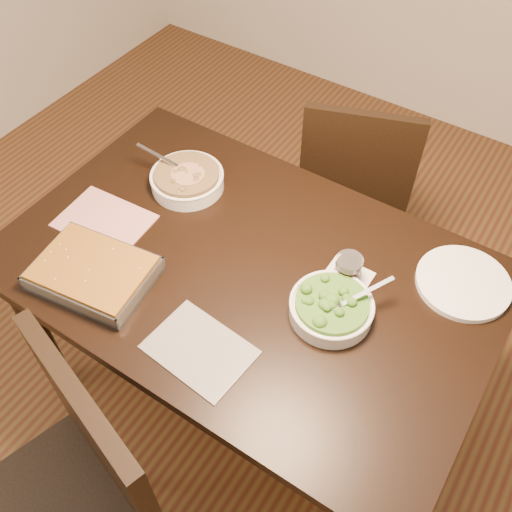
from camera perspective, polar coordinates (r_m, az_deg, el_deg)
ground at (r=2.27m, az=-0.70°, el=-12.97°), size 4.00×4.00×0.00m
table at (r=1.71m, az=-0.91°, el=-3.05°), size 1.40×0.90×0.75m
magazine_a at (r=1.81m, az=-14.91°, el=3.41°), size 0.28×0.22×0.01m
magazine_b at (r=1.48m, az=-5.66°, el=-9.29°), size 0.28×0.21×0.00m
coaster at (r=1.62m, az=8.99°, el=-2.26°), size 0.13×0.13×0.00m
stew_bowl at (r=1.85m, az=-6.90°, el=7.67°), size 0.26×0.24×0.09m
broccoli_bowl at (r=1.52m, az=7.55°, el=-5.11°), size 0.23×0.24×0.09m
baking_dish at (r=1.65m, az=-15.95°, el=-1.60°), size 0.35×0.28×0.06m
wine_tumbler at (r=1.59m, az=9.19°, el=-1.26°), size 0.07×0.07×0.08m
dinner_plate at (r=1.69m, az=20.01°, el=-2.53°), size 0.26×0.26×0.02m
chair_near at (r=1.60m, az=-18.00°, el=-22.09°), size 0.58×0.58×0.99m
chair_far at (r=2.29m, az=9.90°, el=7.60°), size 0.53×0.53×0.88m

